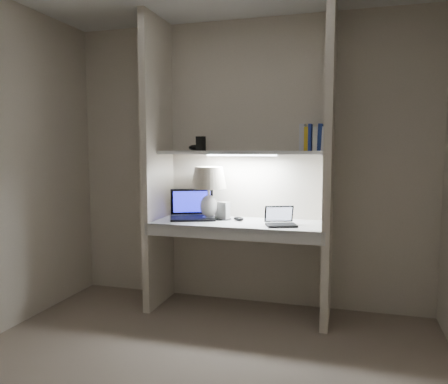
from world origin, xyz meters
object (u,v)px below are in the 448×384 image
(speaker, at_px, (223,211))
(book_row, at_px, (312,138))
(laptop_main, at_px, (192,212))
(table_lamp, at_px, (209,184))
(laptop_netbook, at_px, (280,221))

(speaker, distance_m, book_row, 0.98)
(laptop_main, relative_size, book_row, 2.15)
(laptop_main, bearing_deg, book_row, -15.01)
(table_lamp, relative_size, speaker, 3.01)
(table_lamp, xyz_separation_m, speaker, (0.12, 0.03, -0.23))
(laptop_main, height_order, laptop_netbook, laptop_main)
(laptop_netbook, height_order, book_row, book_row)
(speaker, bearing_deg, book_row, 24.39)
(table_lamp, height_order, laptop_netbook, table_lamp)
(table_lamp, relative_size, laptop_netbook, 1.57)
(table_lamp, distance_m, book_row, 0.96)
(laptop_netbook, height_order, speaker, laptop_netbook)
(table_lamp, relative_size, laptop_main, 0.96)
(table_lamp, height_order, speaker, table_lamp)
(table_lamp, xyz_separation_m, laptop_netbook, (0.65, -0.14, -0.27))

